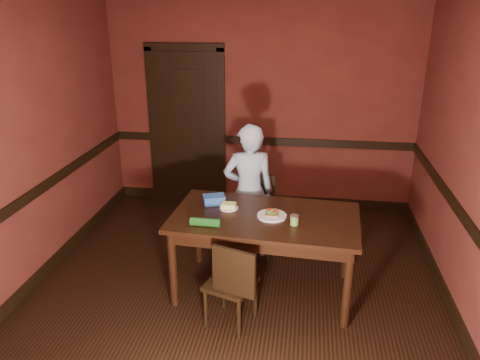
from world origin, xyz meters
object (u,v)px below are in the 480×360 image
(chair_far, at_px, (252,218))
(dining_table, at_px, (264,254))
(sandwich_plate, at_px, (272,215))
(food_tub, at_px, (214,200))
(cheese_saucer, at_px, (229,206))
(chair_near, at_px, (231,282))
(sauce_jar, at_px, (294,220))
(person, at_px, (249,192))

(chair_far, bearing_deg, dining_table, -81.13)
(sandwich_plate, relative_size, food_tub, 1.11)
(cheese_saucer, bearing_deg, chair_far, 74.45)
(dining_table, distance_m, chair_far, 0.71)
(chair_near, xyz_separation_m, sauce_jar, (0.51, 0.38, 0.44))
(chair_near, height_order, sauce_jar, sauce_jar)
(person, relative_size, cheese_saucer, 8.38)
(chair_near, relative_size, sandwich_plate, 3.02)
(cheese_saucer, bearing_deg, person, 78.20)
(chair_far, xyz_separation_m, person, (-0.04, -0.00, 0.31))
(dining_table, distance_m, cheese_saucer, 0.56)
(person, height_order, food_tub, person)
(chair_far, bearing_deg, food_tub, -130.44)
(dining_table, distance_m, chair_near, 0.58)
(chair_far, height_order, chair_near, chair_far)
(cheese_saucer, height_order, food_tub, food_tub)
(chair_far, bearing_deg, person, 177.70)
(chair_far, relative_size, food_tub, 3.57)
(dining_table, distance_m, food_tub, 0.71)
(food_tub, bearing_deg, sauce_jar, -43.37)
(dining_table, bearing_deg, chair_far, 109.59)
(chair_near, xyz_separation_m, food_tub, (-0.28, 0.73, 0.44))
(dining_table, xyz_separation_m, person, (-0.24, 0.68, 0.34))
(cheese_saucer, bearing_deg, dining_table, -17.04)
(cheese_saucer, xyz_separation_m, food_tub, (-0.16, 0.09, 0.02))
(sandwich_plate, bearing_deg, cheese_saucer, 163.99)
(sandwich_plate, bearing_deg, food_tub, 160.41)
(sauce_jar, bearing_deg, sandwich_plate, 147.18)
(food_tub, bearing_deg, dining_table, -40.67)
(dining_table, relative_size, person, 1.15)
(person, distance_m, cheese_saucer, 0.59)
(dining_table, height_order, cheese_saucer, cheese_saucer)
(chair_near, relative_size, person, 0.55)
(dining_table, bearing_deg, food_tub, 162.79)
(sauce_jar, height_order, cheese_saucer, sauce_jar)
(person, relative_size, sandwich_plate, 5.51)
(person, bearing_deg, sauce_jar, 106.59)
(dining_table, xyz_separation_m, food_tub, (-0.52, 0.20, 0.44))
(cheese_saucer, bearing_deg, sandwich_plate, -16.01)
(sandwich_plate, bearing_deg, dining_table, 170.04)
(person, bearing_deg, cheese_saucer, 63.10)
(chair_near, distance_m, person, 1.26)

